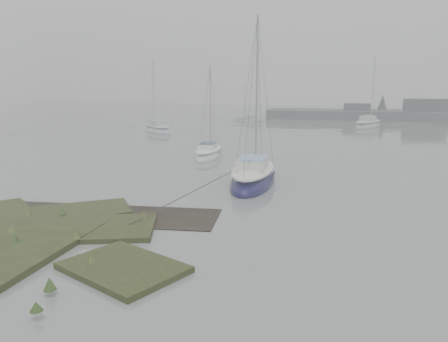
# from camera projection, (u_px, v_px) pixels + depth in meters

# --- Properties ---
(ground) EXTENTS (160.00, 160.00, 0.00)m
(ground) POSITION_uv_depth(u_px,v_px,m) (264.00, 142.00, 42.20)
(ground) COLOR slate
(ground) RESTS_ON ground
(sailboat_main) EXTENTS (2.50, 7.10, 9.93)m
(sailboat_main) POSITION_uv_depth(u_px,v_px,m) (253.00, 178.00, 24.47)
(sailboat_main) COLOR #100F38
(sailboat_main) RESTS_ON ground
(sailboat_white) EXTENTS (2.01, 5.35, 7.42)m
(sailboat_white) POSITION_uv_depth(u_px,v_px,m) (209.00, 154.00, 33.24)
(sailboat_white) COLOR silver
(sailboat_white) RESTS_ON ground
(sailboat_far_a) EXTENTS (5.84, 5.99, 8.89)m
(sailboat_far_a) POSITION_uv_depth(u_px,v_px,m) (157.00, 130.00, 50.76)
(sailboat_far_a) COLOR silver
(sailboat_far_a) RESTS_ON ground
(sailboat_far_b) EXTENTS (4.82, 7.22, 9.73)m
(sailboat_far_b) POSITION_uv_depth(u_px,v_px,m) (368.00, 125.00, 56.08)
(sailboat_far_b) COLOR #A1A7AB
(sailboat_far_b) RESTS_ON ground
(sailboat_far_c) EXTENTS (4.87, 1.94, 6.72)m
(sailboat_far_c) POSITION_uv_depth(u_px,v_px,m) (249.00, 120.00, 65.88)
(sailboat_far_c) COLOR #AEB3B8
(sailboat_far_c) RESTS_ON ground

